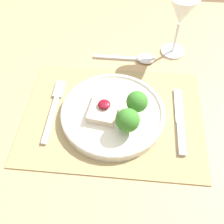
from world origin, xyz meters
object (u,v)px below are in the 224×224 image
object	(u,v)px
dinner_plate	(114,113)
spoon	(140,58)
knife	(180,124)
wine_glass_near	(181,14)
fork	(55,105)

from	to	relation	value
dinner_plate	spoon	size ratio (longest dim) A/B	1.41
dinner_plate	spoon	bearing A→B (deg)	75.49
dinner_plate	knife	size ratio (longest dim) A/B	1.30
spoon	wine_glass_near	world-z (taller)	wine_glass_near
spoon	fork	bearing A→B (deg)	-136.58
fork	wine_glass_near	bearing A→B (deg)	35.84
fork	spoon	bearing A→B (deg)	40.79
fork	wine_glass_near	size ratio (longest dim) A/B	1.11
wine_glass_near	fork	bearing A→B (deg)	-141.83
fork	spoon	world-z (taller)	spoon
dinner_plate	knife	world-z (taller)	dinner_plate
dinner_plate	fork	world-z (taller)	dinner_plate
fork	spoon	distance (m)	0.29
fork	dinner_plate	bearing A→B (deg)	-10.43
wine_glass_near	spoon	bearing A→B (deg)	-155.00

